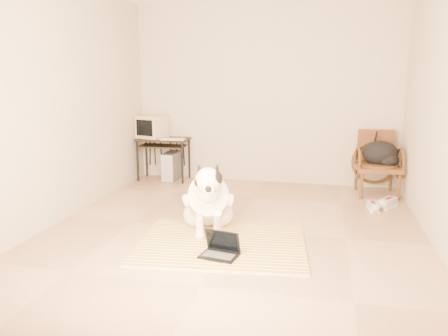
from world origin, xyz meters
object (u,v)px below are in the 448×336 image
(laptop, at_px, (220,249))
(backpack, at_px, (381,155))
(computer_desk, at_px, (163,144))
(crt_monitor, at_px, (152,127))
(rattan_chair, at_px, (377,163))
(pc_tower, at_px, (172,166))
(dog, at_px, (208,202))

(laptop, height_order, backpack, backpack)
(computer_desk, distance_m, crt_monitor, 0.33)
(laptop, bearing_deg, backpack, 56.93)
(laptop, bearing_deg, rattan_chair, 57.91)
(crt_monitor, bearing_deg, rattan_chair, -2.92)
(laptop, bearing_deg, pc_tower, 117.59)
(crt_monitor, xyz_separation_m, rattan_chair, (3.39, -0.17, -0.40))
(dog, bearing_deg, computer_desk, 121.51)
(computer_desk, height_order, rattan_chair, rattan_chair)
(dog, bearing_deg, crt_monitor, 124.71)
(laptop, xyz_separation_m, pc_tower, (-1.45, 2.78, 0.14))
(crt_monitor, xyz_separation_m, pc_tower, (0.31, 0.01, -0.62))
(computer_desk, bearing_deg, laptop, -60.04)
(laptop, relative_size, computer_desk, 0.46)
(dog, height_order, laptop, dog)
(laptop, xyz_separation_m, rattan_chair, (1.62, 2.59, 0.37))
(pc_tower, bearing_deg, crt_monitor, -177.72)
(laptop, height_order, pc_tower, pc_tower)
(crt_monitor, bearing_deg, backpack, -3.45)
(computer_desk, xyz_separation_m, backpack, (3.24, -0.17, -0.00))
(laptop, distance_m, pc_tower, 3.14)
(pc_tower, height_order, backpack, backpack)
(pc_tower, height_order, rattan_chair, rattan_chair)
(laptop, bearing_deg, dog, 114.25)
(laptop, xyz_separation_m, backpack, (1.67, 2.56, 0.49))
(rattan_chair, height_order, backpack, rattan_chair)
(pc_tower, relative_size, backpack, 0.97)
(backpack, bearing_deg, dog, -134.97)
(computer_desk, distance_m, backpack, 3.24)
(dog, relative_size, crt_monitor, 2.24)
(dog, bearing_deg, backpack, 45.03)
(dog, height_order, computer_desk, dog)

